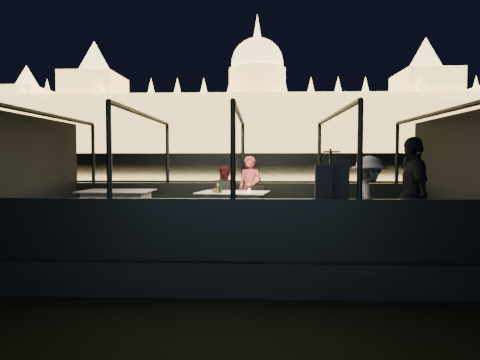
{
  "coord_description": "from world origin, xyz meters",
  "views": [
    {
      "loc": [
        0.36,
        -8.12,
        1.97
      ],
      "look_at": [
        0.0,
        0.4,
        1.55
      ],
      "focal_mm": 32.0,
      "sensor_mm": 36.0,
      "label": 1
    }
  ],
  "objects_px": {
    "dining_table_aft": "(117,209)",
    "coat_stand": "(330,197)",
    "chair_port_left": "(224,204)",
    "wine_bottle": "(220,186)",
    "passenger_dark": "(412,199)",
    "chair_port_right": "(256,204)",
    "passenger_stripe": "(369,197)",
    "dining_table_central": "(233,209)",
    "person_woman_coral": "(250,190)",
    "person_man_maroon": "(226,190)"
  },
  "relations": [
    {
      "from": "dining_table_aft",
      "to": "coat_stand",
      "type": "relative_size",
      "value": 0.92
    },
    {
      "from": "chair_port_left",
      "to": "wine_bottle",
      "type": "height_order",
      "value": "wine_bottle"
    },
    {
      "from": "passenger_dark",
      "to": "chair_port_right",
      "type": "bearing_deg",
      "value": -136.37
    },
    {
      "from": "chair_port_left",
      "to": "chair_port_right",
      "type": "height_order",
      "value": "chair_port_left"
    },
    {
      "from": "dining_table_aft",
      "to": "chair_port_left",
      "type": "distance_m",
      "value": 2.33
    },
    {
      "from": "dining_table_aft",
      "to": "wine_bottle",
      "type": "bearing_deg",
      "value": -8.78
    },
    {
      "from": "passenger_stripe",
      "to": "wine_bottle",
      "type": "distance_m",
      "value": 3.11
    },
    {
      "from": "dining_table_central",
      "to": "chair_port_left",
      "type": "bearing_deg",
      "value": 118.25
    },
    {
      "from": "wine_bottle",
      "to": "coat_stand",
      "type": "bearing_deg",
      "value": -52.57
    },
    {
      "from": "chair_port_right",
      "to": "passenger_stripe",
      "type": "distance_m",
      "value": 3.15
    },
    {
      "from": "coat_stand",
      "to": "wine_bottle",
      "type": "relative_size",
      "value": 4.85
    },
    {
      "from": "chair_port_left",
      "to": "chair_port_right",
      "type": "distance_m",
      "value": 0.72
    },
    {
      "from": "chair_port_left",
      "to": "coat_stand",
      "type": "bearing_deg",
      "value": -40.8
    },
    {
      "from": "dining_table_central",
      "to": "coat_stand",
      "type": "relative_size",
      "value": 0.89
    },
    {
      "from": "person_woman_coral",
      "to": "chair_port_right",
      "type": "bearing_deg",
      "value": -45.12
    },
    {
      "from": "dining_table_aft",
      "to": "passenger_stripe",
      "type": "height_order",
      "value": "passenger_stripe"
    },
    {
      "from": "dining_table_central",
      "to": "person_man_maroon",
      "type": "distance_m",
      "value": 0.83
    },
    {
      "from": "coat_stand",
      "to": "passenger_dark",
      "type": "distance_m",
      "value": 1.36
    },
    {
      "from": "dining_table_central",
      "to": "person_man_maroon",
      "type": "bearing_deg",
      "value": 106.27
    },
    {
      "from": "person_woman_coral",
      "to": "person_man_maroon",
      "type": "xyz_separation_m",
      "value": [
        -0.55,
        0.0,
        0.0
      ]
    },
    {
      "from": "chair_port_right",
      "to": "person_woman_coral",
      "type": "relative_size",
      "value": 0.56
    },
    {
      "from": "dining_table_central",
      "to": "passenger_stripe",
      "type": "height_order",
      "value": "passenger_stripe"
    },
    {
      "from": "dining_table_central",
      "to": "person_woman_coral",
      "type": "distance_m",
      "value": 0.88
    },
    {
      "from": "dining_table_central",
      "to": "chair_port_right",
      "type": "distance_m",
      "value": 0.66
    },
    {
      "from": "person_man_maroon",
      "to": "wine_bottle",
      "type": "height_order",
      "value": "person_man_maroon"
    },
    {
      "from": "chair_port_left",
      "to": "wine_bottle",
      "type": "xyz_separation_m",
      "value": [
        -0.01,
        -0.79,
        0.47
      ]
    },
    {
      "from": "dining_table_aft",
      "to": "wine_bottle",
      "type": "height_order",
      "value": "wine_bottle"
    },
    {
      "from": "chair_port_left",
      "to": "passenger_dark",
      "type": "height_order",
      "value": "passenger_dark"
    },
    {
      "from": "person_woman_coral",
      "to": "wine_bottle",
      "type": "distance_m",
      "value": 1.22
    },
    {
      "from": "dining_table_central",
      "to": "passenger_stripe",
      "type": "xyz_separation_m",
      "value": [
        2.35,
        -2.05,
        0.47
      ]
    },
    {
      "from": "chair_port_left",
      "to": "person_man_maroon",
      "type": "distance_m",
      "value": 0.4
    },
    {
      "from": "passenger_stripe",
      "to": "coat_stand",
      "type": "bearing_deg",
      "value": 134.7
    },
    {
      "from": "coat_stand",
      "to": "person_man_maroon",
      "type": "distance_m",
      "value": 3.92
    },
    {
      "from": "chair_port_left",
      "to": "person_man_maroon",
      "type": "height_order",
      "value": "person_man_maroon"
    },
    {
      "from": "chair_port_right",
      "to": "passenger_stripe",
      "type": "bearing_deg",
      "value": -75.22
    },
    {
      "from": "passenger_stripe",
      "to": "person_man_maroon",
      "type": "bearing_deg",
      "value": 44.06
    },
    {
      "from": "dining_table_central",
      "to": "dining_table_aft",
      "type": "xyz_separation_m",
      "value": [
        -2.53,
        0.02,
        0.0
      ]
    },
    {
      "from": "person_man_maroon",
      "to": "passenger_stripe",
      "type": "height_order",
      "value": "passenger_stripe"
    },
    {
      "from": "coat_stand",
      "to": "person_woman_coral",
      "type": "distance_m",
      "value": 3.7
    },
    {
      "from": "dining_table_central",
      "to": "passenger_dark",
      "type": "height_order",
      "value": "passenger_dark"
    },
    {
      "from": "person_man_maroon",
      "to": "wine_bottle",
      "type": "distance_m",
      "value": 1.07
    },
    {
      "from": "person_woman_coral",
      "to": "passenger_stripe",
      "type": "distance_m",
      "value": 3.42
    },
    {
      "from": "chair_port_left",
      "to": "person_woman_coral",
      "type": "distance_m",
      "value": 0.71
    },
    {
      "from": "chair_port_right",
      "to": "person_man_maroon",
      "type": "xyz_separation_m",
      "value": [
        -0.69,
        0.27,
        0.3
      ]
    },
    {
      "from": "chair_port_right",
      "to": "dining_table_aft",
      "type": "bearing_deg",
      "value": 166.3
    },
    {
      "from": "chair_port_left",
      "to": "passenger_stripe",
      "type": "relative_size",
      "value": 0.64
    },
    {
      "from": "person_woman_coral",
      "to": "wine_bottle",
      "type": "xyz_separation_m",
      "value": [
        -0.59,
        -1.06,
        0.17
      ]
    },
    {
      "from": "person_man_maroon",
      "to": "wine_bottle",
      "type": "xyz_separation_m",
      "value": [
        -0.04,
        -1.06,
        0.17
      ]
    },
    {
      "from": "dining_table_aft",
      "to": "chair_port_left",
      "type": "relative_size",
      "value": 1.54
    },
    {
      "from": "person_woman_coral",
      "to": "wine_bottle",
      "type": "bearing_deg",
      "value": -101.55
    }
  ]
}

